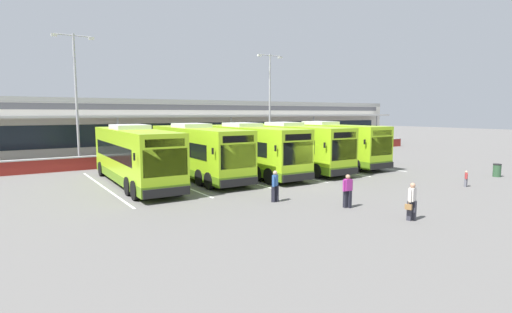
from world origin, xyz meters
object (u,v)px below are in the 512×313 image
(pedestrian_child, at_px, (466,178))
(pedestrian_near_bin, at_px, (348,190))
(coach_bus_leftmost, at_px, (134,156))
(coach_bus_rightmost, at_px, (327,144))
(lamp_post_centre, at_px, (270,97))
(litter_bin, at_px, (497,170))
(pedestrian_in_dark_coat, at_px, (275,185))
(coach_bus_left_centre, at_px, (197,152))
(coach_bus_right_centre, at_px, (291,147))
(lamp_post_west, at_px, (76,92))
(pedestrian_with_handbag, at_px, (412,201))
(coach_bus_centre, at_px, (249,150))

(pedestrian_child, relative_size, pedestrian_near_bin, 0.62)
(coach_bus_leftmost, height_order, coach_bus_rightmost, same)
(pedestrian_near_bin, relative_size, lamp_post_centre, 0.15)
(litter_bin, bearing_deg, pedestrian_in_dark_coat, 172.24)
(coach_bus_rightmost, distance_m, lamp_post_centre, 11.61)
(coach_bus_left_centre, relative_size, pedestrian_child, 12.16)
(coach_bus_leftmost, bearing_deg, coach_bus_rightmost, 1.29)
(coach_bus_right_centre, relative_size, pedestrian_near_bin, 7.54)
(coach_bus_rightmost, height_order, lamp_post_west, lamp_post_west)
(coach_bus_right_centre, bearing_deg, pedestrian_near_bin, -116.65)
(pedestrian_with_handbag, height_order, pedestrian_in_dark_coat, same)
(coach_bus_centre, bearing_deg, litter_bin, -38.85)
(pedestrian_in_dark_coat, xyz_separation_m, litter_bin, (17.87, -2.43, -0.41))
(coach_bus_right_centre, distance_m, pedestrian_with_handbag, 15.70)
(coach_bus_centre, distance_m, lamp_post_centre, 15.59)
(pedestrian_child, distance_m, litter_bin, 5.72)
(coach_bus_left_centre, relative_size, pedestrian_in_dark_coat, 7.54)
(lamp_post_centre, bearing_deg, lamp_post_west, -179.64)
(coach_bus_right_centre, relative_size, coach_bus_rightmost, 1.00)
(coach_bus_leftmost, xyz_separation_m, pedestrian_with_handbag, (7.29, -14.90, -0.93))
(pedestrian_in_dark_coat, distance_m, litter_bin, 18.04)
(lamp_post_west, relative_size, litter_bin, 11.83)
(lamp_post_west, xyz_separation_m, lamp_post_centre, (19.94, 0.13, 0.00))
(pedestrian_near_bin, bearing_deg, coach_bus_centre, 81.22)
(lamp_post_west, height_order, lamp_post_centre, same)
(pedestrian_in_dark_coat, distance_m, pedestrian_near_bin, 3.64)
(coach_bus_leftmost, xyz_separation_m, lamp_post_west, (-1.52, 10.87, 4.50))
(lamp_post_centre, bearing_deg, coach_bus_left_centre, -142.68)
(coach_bus_centre, relative_size, coach_bus_right_centre, 1.00)
(lamp_post_centre, bearing_deg, coach_bus_right_centre, -117.71)
(coach_bus_rightmost, relative_size, pedestrian_with_handbag, 7.54)
(coach_bus_right_centre, xyz_separation_m, pedestrian_child, (4.18, -12.02, -1.24))
(lamp_post_west, distance_m, lamp_post_centre, 19.94)
(coach_bus_centre, distance_m, pedestrian_near_bin, 11.87)
(pedestrian_in_dark_coat, height_order, litter_bin, pedestrian_in_dark_coat)
(coach_bus_left_centre, bearing_deg, pedestrian_near_bin, -79.91)
(coach_bus_centre, distance_m, pedestrian_child, 14.62)
(coach_bus_right_centre, height_order, litter_bin, coach_bus_right_centre)
(pedestrian_in_dark_coat, relative_size, lamp_post_centre, 0.15)
(coach_bus_leftmost, height_order, pedestrian_child, coach_bus_leftmost)
(coach_bus_left_centre, bearing_deg, coach_bus_right_centre, -3.88)
(lamp_post_centre, bearing_deg, coach_bus_leftmost, -149.15)
(lamp_post_west, bearing_deg, pedestrian_near_bin, -70.12)
(pedestrian_in_dark_coat, xyz_separation_m, lamp_post_centre, (13.88, 19.91, 5.42))
(lamp_post_west, bearing_deg, coach_bus_leftmost, -82.02)
(pedestrian_with_handbag, bearing_deg, pedestrian_child, 16.15)
(pedestrian_in_dark_coat, bearing_deg, lamp_post_west, 107.01)
(lamp_post_centre, bearing_deg, pedestrian_child, -94.13)
(pedestrian_in_dark_coat, bearing_deg, coach_bus_left_centre, 90.11)
(coach_bus_right_centre, distance_m, coach_bus_rightmost, 4.57)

